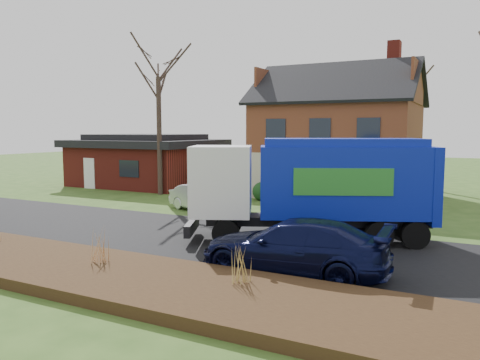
% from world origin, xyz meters
% --- Properties ---
extents(ground, '(120.00, 120.00, 0.00)m').
position_xyz_m(ground, '(0.00, 0.00, 0.00)').
color(ground, '#30511B').
rests_on(ground, ground).
extents(road, '(80.00, 7.00, 0.02)m').
position_xyz_m(road, '(0.00, 0.00, 0.01)').
color(road, black).
rests_on(road, ground).
extents(mulch_verge, '(80.00, 3.50, 0.30)m').
position_xyz_m(mulch_verge, '(0.00, -5.30, 0.15)').
color(mulch_verge, black).
rests_on(mulch_verge, ground).
extents(main_house, '(12.95, 8.95, 9.26)m').
position_xyz_m(main_house, '(1.49, 13.91, 4.03)').
color(main_house, '#C0B19A').
rests_on(main_house, ground).
extents(ranch_house, '(9.80, 8.20, 3.70)m').
position_xyz_m(ranch_house, '(-12.00, 13.00, 1.81)').
color(ranch_house, maroon).
rests_on(ranch_house, ground).
extents(garbage_truck, '(8.86, 5.63, 3.71)m').
position_xyz_m(garbage_truck, '(4.60, 1.53, 2.14)').
color(garbage_truck, black).
rests_on(garbage_truck, ground).
extents(silver_sedan, '(4.27, 2.81, 1.33)m').
position_xyz_m(silver_sedan, '(-2.33, 5.05, 0.66)').
color(silver_sedan, '#ADAFB5').
rests_on(silver_sedan, ground).
extents(navy_wagon, '(5.41, 2.37, 1.55)m').
position_xyz_m(navy_wagon, '(5.26, -2.46, 0.77)').
color(navy_wagon, black).
rests_on(navy_wagon, ground).
extents(tree_front_west, '(3.38, 3.38, 10.06)m').
position_xyz_m(tree_front_west, '(-7.86, 9.01, 8.29)').
color(tree_front_west, '#3B2B23').
rests_on(tree_front_west, ground).
extents(tree_back, '(3.36, 3.36, 10.65)m').
position_xyz_m(tree_back, '(5.20, 20.82, 8.88)').
color(tree_back, '#47352A').
rests_on(tree_back, ground).
extents(grass_clump_mid, '(0.38, 0.31, 1.05)m').
position_xyz_m(grass_clump_mid, '(0.42, -4.85, 0.82)').
color(grass_clump_mid, tan).
rests_on(grass_clump_mid, mulch_verge).
extents(grass_clump_east, '(0.38, 0.31, 0.94)m').
position_xyz_m(grass_clump_east, '(4.73, -4.66, 0.77)').
color(grass_clump_east, tan).
rests_on(grass_clump_east, mulch_verge).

